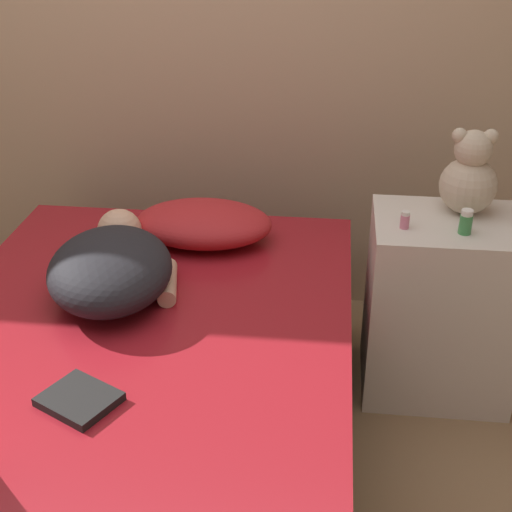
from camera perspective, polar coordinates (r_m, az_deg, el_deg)
name	(u,v)px	position (r m, az deg, el deg)	size (l,w,h in m)	color
ground_plane	(145,474)	(2.51, -8.91, -16.88)	(12.00, 12.00, 0.00)	#937551
wall_back	(197,8)	(3.02, -4.71, 19.17)	(8.00, 0.06, 2.60)	tan
bed	(138,412)	(2.33, -9.40, -12.19)	(1.33, 1.89, 0.54)	#2D2319
nightstand	(440,307)	(2.74, 14.49, -3.94)	(0.53, 0.42, 0.70)	silver
pillow	(204,223)	(2.68, -4.22, 2.63)	(0.51, 0.35, 0.15)	red
person_lying	(112,266)	(2.37, -11.42, -0.76)	(0.49, 0.69, 0.20)	black
teddy_bear	(469,177)	(2.61, 16.69, 6.10)	(0.20, 0.20, 0.31)	beige
bottle_green	(466,222)	(2.48, 16.44, 2.62)	(0.04, 0.04, 0.09)	#3D8E4C
bottle_pink	(405,220)	(2.47, 11.83, 2.84)	(0.03, 0.03, 0.06)	pink
book	(79,399)	(1.95, -13.96, -11.07)	(0.24, 0.22, 0.02)	black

